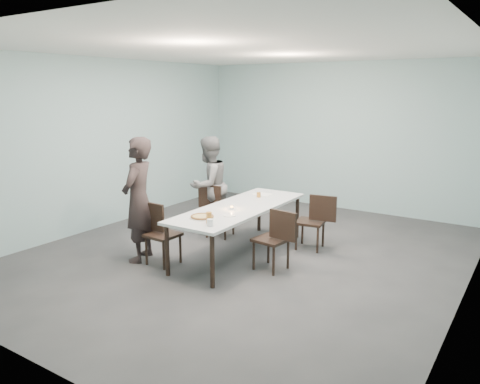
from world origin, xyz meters
The scene contains 16 objects.
ground centered at (0.00, 0.00, 0.00)m, with size 7.00×7.00×0.00m, color #333335.
room_shell centered at (0.00, 0.00, 2.03)m, with size 6.02×7.02×3.01m.
table centered at (-0.08, -0.05, 0.69)m, with size 0.94×2.61×0.75m.
chair_near_left centered at (-0.86, -0.97, 0.50)m, with size 0.62×0.43×0.87m.
chair_far_left centered at (-0.94, 0.51, 0.50)m, with size 0.64×0.49×0.87m.
chair_near_right centered at (0.69, -0.32, 0.50)m, with size 0.63×0.47×0.87m.
chair_far_right centered at (0.77, 0.80, 0.50)m, with size 0.64×0.48×0.87m.
diner_near centered at (-1.18, -1.02, 0.90)m, with size 0.66×0.43×1.81m, color black.
diner_far centered at (-1.16, 0.62, 0.84)m, with size 0.82×0.64×1.68m, color slate.
pizza centered at (-0.15, -0.87, 0.77)m, with size 0.34×0.34×0.04m.
side_plate centered at (0.09, -0.57, 0.76)m, with size 0.18×0.18×0.01m, color white.
beer_glass centered at (0.08, -1.02, 0.82)m, with size 0.08×0.08×0.15m, color #B87328.
water_tumbler centered at (0.16, -1.11, 0.80)m, with size 0.08×0.08×0.09m, color silver.
tealight centered at (-0.08, -0.26, 0.77)m, with size 0.06×0.06×0.05m.
amber_tumbler centered at (-0.16, 0.62, 0.79)m, with size 0.07×0.07×0.08m, color #B87328.
menu centered at (-0.21, 0.84, 0.75)m, with size 0.30×0.22×0.01m, color silver.
Camera 1 is at (3.62, -5.69, 2.45)m, focal length 35.00 mm.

